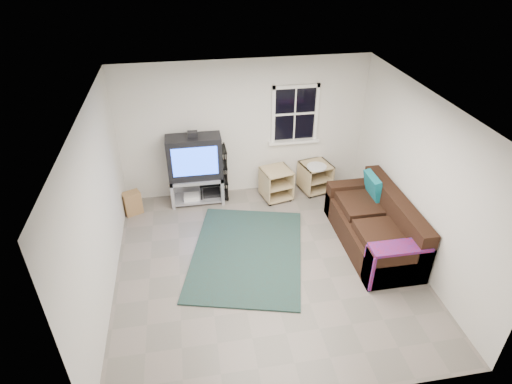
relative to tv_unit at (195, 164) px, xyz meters
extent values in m
plane|color=slate|center=(0.96, -2.03, -0.79)|extent=(4.60, 4.60, 0.00)
plane|color=white|center=(0.96, -2.03, 1.81)|extent=(4.60, 4.60, 0.00)
plane|color=silver|center=(0.96, 0.27, 0.51)|extent=(4.60, 0.00, 4.60)
plane|color=silver|center=(0.96, -4.33, 0.51)|extent=(4.60, 0.00, 4.60)
plane|color=silver|center=(-1.34, -2.03, 0.51)|extent=(0.00, 4.60, 4.60)
plane|color=silver|center=(3.26, -2.03, 0.51)|extent=(0.00, 4.60, 4.60)
cube|color=black|center=(1.91, 0.25, 0.76)|extent=(0.80, 0.01, 1.02)
cube|color=white|center=(1.91, 0.23, 1.28)|extent=(0.88, 0.06, 0.06)
cube|color=white|center=(1.91, 0.22, 0.21)|extent=(0.98, 0.14, 0.05)
cube|color=white|center=(1.50, 0.23, 0.76)|extent=(0.06, 0.06, 1.10)
cube|color=white|center=(2.32, 0.23, 0.76)|extent=(0.06, 0.06, 1.10)
cube|color=white|center=(1.91, 0.24, 0.76)|extent=(0.78, 0.04, 0.04)
cube|color=#A6A6AE|center=(0.00, -0.01, -0.28)|extent=(0.98, 0.49, 0.06)
cube|color=#A6A6AE|center=(-0.46, -0.01, -0.52)|extent=(0.06, 0.49, 0.54)
cube|color=#A6A6AE|center=(0.46, -0.01, -0.52)|extent=(0.06, 0.49, 0.54)
cube|color=#A6A6AE|center=(0.00, -0.01, -0.72)|extent=(0.86, 0.45, 0.04)
cube|color=#A6A6AE|center=(0.00, 0.22, -0.52)|extent=(0.98, 0.04, 0.54)
cube|color=silver|center=(-0.12, -0.05, -0.67)|extent=(0.29, 0.24, 0.08)
cube|color=black|center=(0.22, -0.01, -0.67)|extent=(0.20, 0.18, 0.06)
cube|color=black|center=(0.00, -0.01, 0.15)|extent=(0.98, 0.41, 0.81)
cube|color=#1E4EFF|center=(0.00, -0.22, 0.17)|extent=(0.81, 0.01, 0.55)
cube|color=black|center=(0.00, -0.01, 0.60)|extent=(0.18, 0.13, 0.10)
cylinder|color=black|center=(0.07, -0.12, -0.26)|extent=(0.02, 0.02, 1.08)
cylinder|color=black|center=(0.57, -0.12, -0.26)|extent=(0.02, 0.02, 1.08)
cylinder|color=black|center=(0.07, 0.23, -0.26)|extent=(0.02, 0.02, 1.08)
cylinder|color=black|center=(0.57, 0.23, -0.26)|extent=(0.02, 0.02, 1.08)
cube|color=black|center=(0.32, 0.05, -0.74)|extent=(0.54, 0.39, 0.02)
cube|color=black|center=(0.32, 0.05, -0.69)|extent=(0.42, 0.31, 0.09)
cube|color=black|center=(0.32, 0.05, -0.42)|extent=(0.54, 0.39, 0.02)
cube|color=black|center=(0.32, 0.05, -0.36)|extent=(0.42, 0.31, 0.09)
cube|color=black|center=(0.32, 0.05, -0.09)|extent=(0.54, 0.39, 0.02)
cube|color=black|center=(0.32, 0.05, -0.04)|extent=(0.42, 0.31, 0.09)
cube|color=black|center=(0.32, 0.05, 0.23)|extent=(0.54, 0.39, 0.02)
cube|color=tan|center=(1.50, -0.16, -0.19)|extent=(0.62, 0.62, 0.02)
cube|color=tan|center=(1.50, -0.16, -0.73)|extent=(0.62, 0.62, 0.02)
cube|color=tan|center=(1.26, -0.21, -0.46)|extent=(0.13, 0.52, 0.56)
cube|color=tan|center=(1.74, -0.10, -0.46)|extent=(0.13, 0.52, 0.56)
cube|color=tan|center=(1.45, 0.09, -0.46)|extent=(0.47, 0.13, 0.56)
cube|color=tan|center=(1.50, -0.16, -0.48)|extent=(0.57, 0.59, 0.02)
cylinder|color=black|center=(1.34, -0.41, -0.77)|extent=(0.05, 0.05, 0.05)
cylinder|color=black|center=(1.66, 0.09, -0.77)|extent=(0.05, 0.05, 0.05)
cube|color=tan|center=(2.31, -0.02, -0.21)|extent=(0.64, 0.64, 0.02)
cube|color=tan|center=(2.31, -0.02, -0.72)|extent=(0.64, 0.64, 0.02)
cube|color=tan|center=(2.07, -0.08, -0.47)|extent=(0.14, 0.53, 0.54)
cube|color=tan|center=(2.56, 0.04, -0.47)|extent=(0.14, 0.53, 0.54)
cube|color=tan|center=(2.26, 0.23, -0.47)|extent=(0.48, 0.13, 0.54)
cube|color=tan|center=(2.31, -0.02, -0.49)|extent=(0.59, 0.61, 0.02)
cylinder|color=black|center=(2.16, -0.27, -0.77)|extent=(0.06, 0.06, 0.06)
cylinder|color=black|center=(2.47, 0.23, -0.77)|extent=(0.06, 0.06, 0.06)
cylinder|color=silver|center=(2.28, -0.14, -0.19)|extent=(0.38, 0.38, 0.03)
cube|color=black|center=(2.75, -1.81, -0.57)|extent=(0.94, 2.09, 0.44)
cube|color=black|center=(3.10, -1.81, -0.13)|extent=(0.25, 2.09, 0.45)
cube|color=black|center=(2.75, -0.89, -0.47)|extent=(0.94, 0.25, 0.65)
cube|color=black|center=(2.75, -2.73, -0.47)|extent=(0.94, 0.25, 0.65)
cube|color=black|center=(2.67, -2.22, -0.29)|extent=(0.63, 0.75, 0.14)
cube|color=black|center=(2.67, -1.39, -0.29)|extent=(0.63, 0.75, 0.14)
cube|color=teal|center=(2.94, -1.23, -0.04)|extent=(0.21, 0.50, 0.44)
cube|color=navy|center=(2.73, -2.73, -0.12)|extent=(0.87, 0.31, 0.04)
cube|color=navy|center=(2.31, -2.73, -0.45)|extent=(0.04, 0.31, 0.61)
cube|color=black|center=(0.69, -1.72, -0.78)|extent=(2.26, 2.73, 0.03)
cube|color=#9B7345|center=(-1.19, -0.23, -0.57)|extent=(0.36, 0.31, 0.44)
camera|label=1|loc=(-0.06, -6.99, 3.73)|focal=30.00mm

